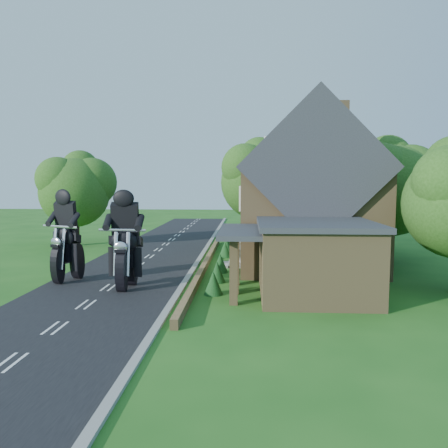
# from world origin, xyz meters

# --- Properties ---
(ground) EXTENTS (120.00, 120.00, 0.00)m
(ground) POSITION_xyz_m (0.00, 0.00, 0.00)
(ground) COLOR #215818
(ground) RESTS_ON ground
(road) EXTENTS (7.00, 80.00, 0.02)m
(road) POSITION_xyz_m (0.00, 0.00, 0.01)
(road) COLOR black
(road) RESTS_ON ground
(kerb) EXTENTS (0.30, 80.00, 0.12)m
(kerb) POSITION_xyz_m (3.65, 0.00, 0.06)
(kerb) COLOR gray
(kerb) RESTS_ON ground
(garden_wall) EXTENTS (0.30, 22.00, 0.40)m
(garden_wall) POSITION_xyz_m (4.30, 5.00, 0.20)
(garden_wall) COLOR olive
(garden_wall) RESTS_ON ground
(house) EXTENTS (9.54, 8.64, 10.24)m
(house) POSITION_xyz_m (10.49, 6.00, 4.34)
(house) COLOR olive
(house) RESTS_ON ground
(annex) EXTENTS (7.05, 5.94, 3.44)m
(annex) POSITION_xyz_m (9.87, -0.80, 1.77)
(annex) COLOR olive
(annex) RESTS_ON ground
(tree_house_right) EXTENTS (6.51, 6.00, 8.40)m
(tree_house_right) POSITION_xyz_m (16.65, 8.62, 5.19)
(tree_house_right) COLOR black
(tree_house_right) RESTS_ON ground
(tree_behind_house) EXTENTS (7.81, 7.20, 10.08)m
(tree_behind_house) POSITION_xyz_m (14.18, 16.14, 6.23)
(tree_behind_house) COLOR black
(tree_behind_house) RESTS_ON ground
(tree_behind_left) EXTENTS (6.94, 6.40, 9.16)m
(tree_behind_left) POSITION_xyz_m (8.16, 17.13, 5.73)
(tree_behind_left) COLOR black
(tree_behind_left) RESTS_ON ground
(tree_far_road) EXTENTS (6.08, 5.60, 7.84)m
(tree_far_road) POSITION_xyz_m (-6.86, 14.11, 4.84)
(tree_far_road) COLOR black
(tree_far_road) RESTS_ON ground
(shrub_a) EXTENTS (0.90, 0.90, 1.10)m
(shrub_a) POSITION_xyz_m (5.30, -1.00, 0.55)
(shrub_a) COLOR #123B17
(shrub_a) RESTS_ON ground
(shrub_b) EXTENTS (0.90, 0.90, 1.10)m
(shrub_b) POSITION_xyz_m (5.30, 1.50, 0.55)
(shrub_b) COLOR #123B17
(shrub_b) RESTS_ON ground
(shrub_c) EXTENTS (0.90, 0.90, 1.10)m
(shrub_c) POSITION_xyz_m (5.30, 4.00, 0.55)
(shrub_c) COLOR #123B17
(shrub_c) RESTS_ON ground
(shrub_d) EXTENTS (0.90, 0.90, 1.10)m
(shrub_d) POSITION_xyz_m (5.30, 9.00, 0.55)
(shrub_d) COLOR #123B17
(shrub_d) RESTS_ON ground
(shrub_e) EXTENTS (0.90, 0.90, 1.10)m
(shrub_e) POSITION_xyz_m (5.30, 11.50, 0.55)
(shrub_e) COLOR #123B17
(shrub_e) RESTS_ON ground
(shrub_f) EXTENTS (0.90, 0.90, 1.10)m
(shrub_f) POSITION_xyz_m (5.30, 14.00, 0.55)
(shrub_f) COLOR #123B17
(shrub_f) RESTS_ON ground
(motorcycle_lead) EXTENTS (0.50, 1.59, 1.46)m
(motorcycle_lead) POSITION_xyz_m (0.96, -0.15, 0.73)
(motorcycle_lead) COLOR black
(motorcycle_lead) RESTS_ON ground
(motorcycle_follow) EXTENTS (0.96, 1.59, 1.45)m
(motorcycle_follow) POSITION_xyz_m (-2.55, 1.22, 0.73)
(motorcycle_follow) COLOR black
(motorcycle_follow) RESTS_ON ground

